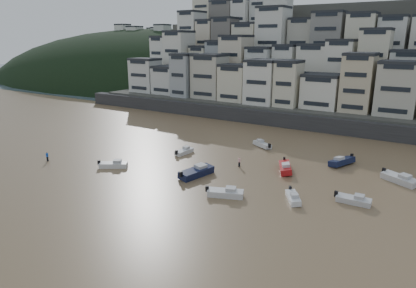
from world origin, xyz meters
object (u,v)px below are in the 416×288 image
Objects in this scene: boat_c at (196,171)px; boat_f at (184,151)px; boat_b at (293,196)px; boat_a at (225,192)px; boat_j at (113,164)px; person_blue at (47,156)px; person_pink at (239,162)px; boat_i at (342,160)px; boat_h at (262,144)px; boat_e at (285,167)px; boat_g at (400,178)px; boat_d at (354,199)px.

boat_c is 1.49× the size of boat_f.
boat_a is at bearing -97.61° from boat_b.
person_blue is (-12.24, -3.80, 0.19)m from boat_j.
boat_a reaches higher than boat_b.
person_pink is at bearing 0.83° from boat_j.
boat_a is at bearing -2.68° from boat_i.
person_blue reaches higher than boat_h.
boat_e reaches higher than boat_a.
boat_b is at bearing -33.94° from person_pink.
boat_c is 20.61m from boat_h.
boat_a is 1.18× the size of boat_f.
boat_h is (1.98, 20.51, -0.24)m from boat_c.
boat_g is at bearing 22.06° from person_blue.
boat_h is at bearing -178.09° from boat_b.
boat_c is at bearing -73.89° from boat_e.
boat_b is 15.99m from boat_c.
boat_b is 0.91× the size of boat_j.
boat_f is at bearing 79.58° from boat_h.
person_blue is 33.57m from person_pink.
boat_d is 2.73× the size of person_pink.
boat_j is 2.87× the size of person_blue.
person_blue is at bearing -169.06° from boat_d.
boat_g is at bearing -50.99° from boat_c.
person_blue reaches higher than boat_a.
boat_e is (10.94, 9.53, -0.12)m from boat_c.
boat_b is 2.61× the size of person_pink.
boat_b is 0.77× the size of boat_e.
boat_e reaches higher than boat_h.
boat_c is 8.36m from person_pink.
person_blue is (-49.18, -10.39, 0.22)m from boat_d.
boat_h is 2.85× the size of person_pink.
boat_d is (6.96, 3.35, 0.03)m from boat_b.
boat_c is 1.35× the size of boat_j.
boat_g is at bearing 14.94° from person_pink.
boat_h is 29.27m from boat_j.
boat_j is 2.87× the size of person_pink.
boat_b is 42.80m from person_blue.
boat_b is 0.96× the size of boat_d.
boat_c is 3.88× the size of person_blue.
boat_e is (-5.02, 10.31, 0.18)m from boat_b.
person_blue is (-44.21, -25.50, 0.07)m from boat_i.
boat_a is at bearing -71.02° from person_pink.
boat_g reaches higher than boat_d.
boat_a is at bearing 5.71° from person_blue.
boat_b is 7.73m from boat_d.
boat_c is (-15.97, 0.78, 0.30)m from boat_b.
person_blue is at bearing 75.81° from boat_h.
person_blue reaches higher than boat_j.
person_pink is at bearing -32.57° from boat_i.
boat_b is at bearing 2.77° from boat_a.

